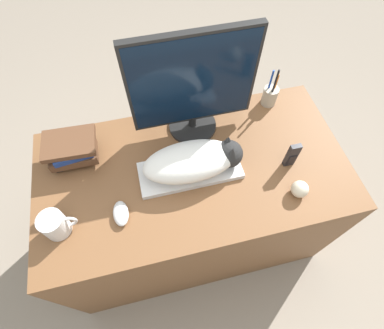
% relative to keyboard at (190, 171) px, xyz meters
% --- Properties ---
extents(ground_plane, '(12.00, 12.00, 0.00)m').
position_rel_keyboard_xyz_m(ground_plane, '(0.02, -0.33, -0.75)').
color(ground_plane, gray).
extents(desk, '(1.33, 0.69, 0.74)m').
position_rel_keyboard_xyz_m(desk, '(0.02, 0.01, -0.38)').
color(desk, brown).
rests_on(desk, ground_plane).
extents(keyboard, '(0.42, 0.16, 0.02)m').
position_rel_keyboard_xyz_m(keyboard, '(0.00, 0.00, 0.00)').
color(keyboard, silver).
rests_on(keyboard, desk).
extents(cat, '(0.41, 0.18, 0.13)m').
position_rel_keyboard_xyz_m(cat, '(0.03, 0.00, 0.07)').
color(cat, white).
rests_on(cat, keyboard).
extents(monitor, '(0.51, 0.22, 0.49)m').
position_rel_keyboard_xyz_m(monitor, '(0.07, 0.23, 0.24)').
color(monitor, black).
rests_on(monitor, desk).
extents(computer_mouse, '(0.06, 0.11, 0.04)m').
position_rel_keyboard_xyz_m(computer_mouse, '(-0.30, -0.12, 0.01)').
color(computer_mouse, silver).
rests_on(computer_mouse, desk).
extents(coffee_mug, '(0.13, 0.09, 0.10)m').
position_rel_keyboard_xyz_m(coffee_mug, '(-0.53, -0.13, 0.04)').
color(coffee_mug, silver).
rests_on(coffee_mug, desk).
extents(pen_cup, '(0.07, 0.07, 0.22)m').
position_rel_keyboard_xyz_m(pen_cup, '(0.46, 0.29, 0.04)').
color(pen_cup, '#B2A893').
rests_on(pen_cup, desk).
extents(baseball, '(0.07, 0.07, 0.07)m').
position_rel_keyboard_xyz_m(baseball, '(0.40, -0.20, 0.02)').
color(baseball, beige).
rests_on(baseball, desk).
extents(phone, '(0.04, 0.02, 0.13)m').
position_rel_keyboard_xyz_m(phone, '(0.42, -0.06, 0.05)').
color(phone, black).
rests_on(phone, desk).
extents(book_stack, '(0.22, 0.16, 0.12)m').
position_rel_keyboard_xyz_m(book_stack, '(-0.46, 0.18, 0.05)').
color(book_stack, black).
rests_on(book_stack, desk).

